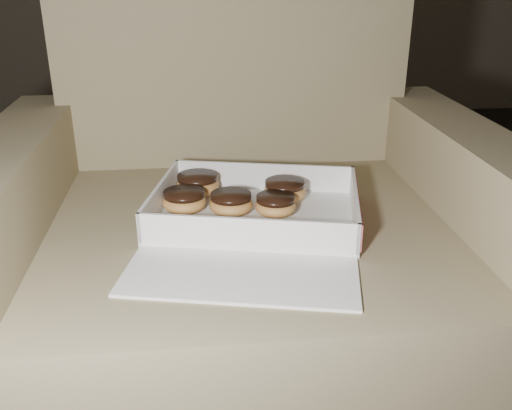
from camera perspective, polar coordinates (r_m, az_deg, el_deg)
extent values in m
plane|color=black|center=(1.51, 11.55, -12.72)|extent=(4.50, 4.50, 0.00)
cube|color=#877956|center=(1.16, -0.82, -11.07)|extent=(0.76, 0.76, 0.44)
cube|color=#877956|center=(1.31, -2.46, 16.48)|extent=(0.76, 0.15, 0.55)
cube|color=#877956|center=(1.16, -21.83, -8.53)|extent=(0.13, 0.76, 0.59)
cube|color=#877956|center=(1.22, 18.96, -6.42)|extent=(0.13, 0.76, 0.59)
cube|color=white|center=(1.03, 0.00, -1.23)|extent=(0.40, 0.34, 0.01)
cube|color=white|center=(1.14, 0.74, 2.89)|extent=(0.35, 0.08, 0.05)
cube|color=white|center=(0.90, -0.94, -2.88)|extent=(0.35, 0.08, 0.05)
cube|color=white|center=(1.05, -9.51, 0.76)|extent=(0.06, 0.26, 0.05)
cube|color=white|center=(1.01, 9.85, -0.10)|extent=(0.06, 0.26, 0.05)
cube|color=#DD5964|center=(1.01, 10.11, -0.11)|extent=(0.06, 0.25, 0.05)
cube|color=white|center=(0.85, -1.59, -7.10)|extent=(0.37, 0.22, 0.01)
ellipsoid|color=gold|center=(1.02, -2.51, 0.06)|extent=(0.08, 0.08, 0.04)
cylinder|color=black|center=(1.02, -2.53, 0.92)|extent=(0.07, 0.07, 0.01)
ellipsoid|color=gold|center=(1.02, 1.95, -0.13)|extent=(0.07, 0.07, 0.04)
cylinder|color=black|center=(1.01, 1.96, 0.67)|extent=(0.07, 0.07, 0.01)
ellipsoid|color=gold|center=(1.08, 2.88, 1.33)|extent=(0.08, 0.08, 0.04)
cylinder|color=black|center=(1.07, 2.90, 2.17)|extent=(0.07, 0.07, 0.01)
ellipsoid|color=gold|center=(1.11, -5.86, 1.95)|extent=(0.08, 0.08, 0.04)
cylinder|color=black|center=(1.11, -5.89, 2.80)|extent=(0.08, 0.08, 0.01)
ellipsoid|color=gold|center=(1.04, -7.17, 0.29)|extent=(0.08, 0.08, 0.04)
cylinder|color=black|center=(1.03, -7.22, 1.14)|extent=(0.07, 0.07, 0.01)
ellipsoid|color=black|center=(0.96, -6.31, -2.71)|extent=(0.01, 0.01, 0.00)
ellipsoid|color=black|center=(0.95, 1.71, -2.88)|extent=(0.01, 0.01, 0.00)
ellipsoid|color=black|center=(0.98, 4.82, -2.12)|extent=(0.01, 0.01, 0.00)
ellipsoid|color=black|center=(0.98, 8.11, -2.47)|extent=(0.01, 0.01, 0.00)
ellipsoid|color=black|center=(0.99, -8.85, -2.08)|extent=(0.01, 0.01, 0.00)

